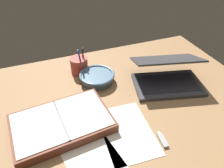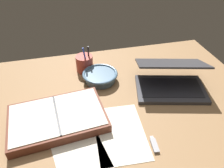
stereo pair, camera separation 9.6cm
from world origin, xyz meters
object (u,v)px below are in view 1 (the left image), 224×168
at_px(pen_cup, 79,65).
at_px(scissors, 87,135).
at_px(laptop, 167,76).
at_px(planner, 62,123).
at_px(bowl, 97,77).

bearing_deg(pen_cup, scissors, -100.51).
bearing_deg(scissors, pen_cup, 51.98).
distance_m(laptop, planner, 0.54).
xyz_separation_m(planner, scissors, (0.08, -0.08, -0.02)).
xyz_separation_m(laptop, bowl, (-0.31, 0.14, -0.02)).
distance_m(pen_cup, scissors, 0.43).
bearing_deg(laptop, planner, -155.34).
xyz_separation_m(bowl, planner, (-0.22, -0.23, -0.01)).
distance_m(bowl, pen_cup, 0.13).
relative_size(bowl, scissors, 1.43).
height_order(pen_cup, planner, pen_cup).
bearing_deg(bowl, scissors, -114.16).
bearing_deg(scissors, bowl, 38.33).
distance_m(planner, scissors, 0.11).
xyz_separation_m(bowl, pen_cup, (-0.06, 0.11, 0.02)).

